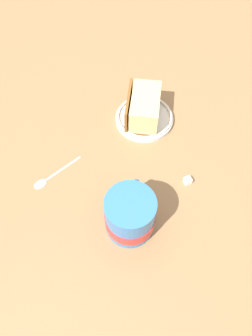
{
  "coord_description": "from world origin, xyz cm",
  "views": [
    {
      "loc": [
        41.66,
        14.69,
        61.44
      ],
      "look_at": [
        7.09,
        4.12,
        3.0
      ],
      "focal_mm": 35.02,
      "sensor_mm": 36.0,
      "label": 1
    }
  ],
  "objects_px": {
    "small_plate": "(144,118)",
    "teaspoon": "(48,178)",
    "cake_slice": "(144,108)",
    "tea_mug": "(130,215)",
    "sugar_cube": "(188,181)"
  },
  "relations": [
    {
      "from": "tea_mug",
      "to": "sugar_cube",
      "type": "xyz_separation_m",
      "value": [
        -0.13,
        0.09,
        -0.04
      ]
    },
    {
      "from": "small_plate",
      "to": "teaspoon",
      "type": "height_order",
      "value": "small_plate"
    },
    {
      "from": "sugar_cube",
      "to": "cake_slice",
      "type": "bearing_deg",
      "value": -135.48
    },
    {
      "from": "small_plate",
      "to": "tea_mug",
      "type": "bearing_deg",
      "value": 9.31
    },
    {
      "from": "teaspoon",
      "to": "sugar_cube",
      "type": "relative_size",
      "value": 7.43
    },
    {
      "from": "cake_slice",
      "to": "tea_mug",
      "type": "distance_m",
      "value": 0.27
    },
    {
      "from": "teaspoon",
      "to": "cake_slice",
      "type": "bearing_deg",
      "value": 145.1
    },
    {
      "from": "small_plate",
      "to": "teaspoon",
      "type": "relative_size",
      "value": 1.25
    },
    {
      "from": "cake_slice",
      "to": "sugar_cube",
      "type": "distance_m",
      "value": 0.2
    },
    {
      "from": "tea_mug",
      "to": "sugar_cube",
      "type": "bearing_deg",
      "value": 144.99
    },
    {
      "from": "tea_mug",
      "to": "teaspoon",
      "type": "relative_size",
      "value": 1.12
    },
    {
      "from": "teaspoon",
      "to": "sugar_cube",
      "type": "height_order",
      "value": "sugar_cube"
    },
    {
      "from": "cake_slice",
      "to": "teaspoon",
      "type": "xyz_separation_m",
      "value": [
        0.22,
        -0.15,
        -0.04
      ]
    },
    {
      "from": "sugar_cube",
      "to": "teaspoon",
      "type": "bearing_deg",
      "value": -74.59
    },
    {
      "from": "cake_slice",
      "to": "sugar_cube",
      "type": "relative_size",
      "value": 8.34
    }
  ]
}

